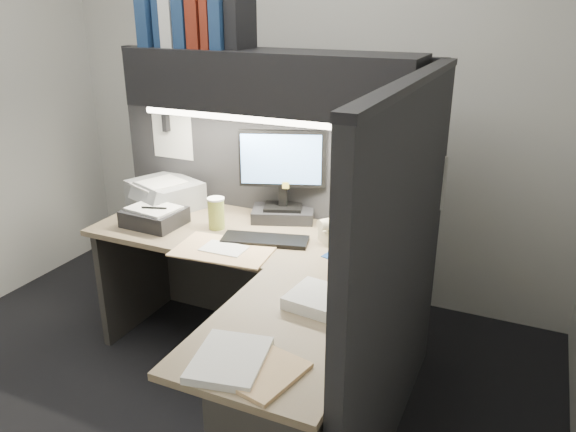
% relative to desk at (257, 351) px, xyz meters
% --- Properties ---
extents(floor, '(3.50, 3.50, 0.00)m').
position_rel_desk_xyz_m(floor, '(-0.43, 0.00, -0.44)').
color(floor, black).
rests_on(floor, ground).
extents(wall_back, '(3.50, 0.04, 2.70)m').
position_rel_desk_xyz_m(wall_back, '(-0.43, 1.50, 0.91)').
color(wall_back, beige).
rests_on(wall_back, floor).
extents(partition_back, '(1.90, 0.06, 1.60)m').
position_rel_desk_xyz_m(partition_back, '(-0.40, 0.93, 0.36)').
color(partition_back, black).
rests_on(partition_back, floor).
extents(partition_right, '(0.06, 1.50, 1.60)m').
position_rel_desk_xyz_m(partition_right, '(0.55, 0.18, 0.36)').
color(partition_right, black).
rests_on(partition_right, floor).
extents(desk, '(1.70, 1.53, 0.73)m').
position_rel_desk_xyz_m(desk, '(0.00, 0.00, 0.00)').
color(desk, '#846F54').
rests_on(desk, floor).
extents(overhead_shelf, '(1.55, 0.34, 0.30)m').
position_rel_desk_xyz_m(overhead_shelf, '(-0.30, 0.75, 1.06)').
color(overhead_shelf, black).
rests_on(overhead_shelf, partition_back).
extents(task_light_tube, '(1.32, 0.04, 0.04)m').
position_rel_desk_xyz_m(task_light_tube, '(-0.30, 0.61, 0.89)').
color(task_light_tube, white).
rests_on(task_light_tube, overhead_shelf).
extents(monitor, '(0.45, 0.31, 0.51)m').
position_rel_desk_xyz_m(monitor, '(-0.26, 0.82, 0.49)').
color(monitor, black).
rests_on(monitor, desk).
extents(keyboard, '(0.46, 0.25, 0.02)m').
position_rel_desk_xyz_m(keyboard, '(-0.21, 0.50, 0.30)').
color(keyboard, black).
rests_on(keyboard, desk).
extents(mousepad, '(0.23, 0.22, 0.00)m').
position_rel_desk_xyz_m(mousepad, '(0.23, 0.51, 0.29)').
color(mousepad, navy).
rests_on(mousepad, desk).
extents(mouse, '(0.08, 0.11, 0.04)m').
position_rel_desk_xyz_m(mouse, '(0.22, 0.52, 0.31)').
color(mouse, black).
rests_on(mouse, mousepad).
extents(telephone, '(0.35, 0.35, 0.10)m').
position_rel_desk_xyz_m(telephone, '(0.20, 0.67, 0.34)').
color(telephone, beige).
rests_on(telephone, desk).
extents(coffee_cup, '(0.10, 0.10, 0.16)m').
position_rel_desk_xyz_m(coffee_cup, '(-0.53, 0.56, 0.37)').
color(coffee_cup, '#C1CE52').
rests_on(coffee_cup, desk).
extents(printer, '(0.48, 0.45, 0.15)m').
position_rel_desk_xyz_m(printer, '(-0.98, 0.73, 0.36)').
color(printer, gray).
rests_on(printer, desk).
extents(notebook_stack, '(0.31, 0.26, 0.09)m').
position_rel_desk_xyz_m(notebook_stack, '(-0.86, 0.46, 0.33)').
color(notebook_stack, black).
rests_on(notebook_stack, desk).
extents(open_folder, '(0.50, 0.35, 0.01)m').
position_rel_desk_xyz_m(open_folder, '(-0.34, 0.32, 0.29)').
color(open_folder, '#DAB07A').
rests_on(open_folder, desk).
extents(paper_stack_a, '(0.29, 0.25, 0.05)m').
position_rel_desk_xyz_m(paper_stack_a, '(0.29, 0.02, 0.31)').
color(paper_stack_a, white).
rests_on(paper_stack_a, desk).
extents(paper_stack_b, '(0.29, 0.33, 0.03)m').
position_rel_desk_xyz_m(paper_stack_b, '(0.15, -0.47, 0.30)').
color(paper_stack_b, white).
rests_on(paper_stack_b, desk).
extents(manila_stack, '(0.26, 0.30, 0.01)m').
position_rel_desk_xyz_m(manila_stack, '(0.28, -0.47, 0.29)').
color(manila_stack, '#DAB07A').
rests_on(manila_stack, desk).
extents(binder_row, '(0.59, 0.25, 0.31)m').
position_rel_desk_xyz_m(binder_row, '(-0.71, 0.75, 1.35)').
color(binder_row, navy).
rests_on(binder_row, overhead_shelf).
extents(pinned_papers, '(1.76, 1.31, 0.51)m').
position_rel_desk_xyz_m(pinned_papers, '(-0.00, 0.56, 0.61)').
color(pinned_papers, white).
rests_on(pinned_papers, partition_back).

